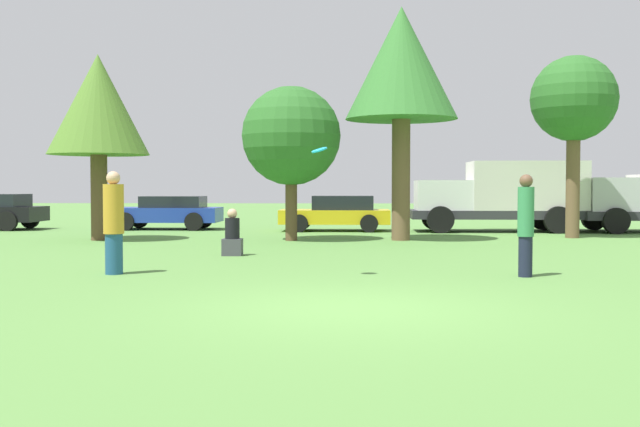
{
  "coord_description": "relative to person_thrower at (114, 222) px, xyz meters",
  "views": [
    {
      "loc": [
        0.0,
        -9.63,
        1.58
      ],
      "look_at": [
        -0.65,
        4.95,
        1.05
      ],
      "focal_mm": 41.86,
      "sensor_mm": 36.0,
      "label": 1
    }
  ],
  "objects": [
    {
      "name": "ground_plane",
      "position": [
        4.3,
        -3.54,
        -0.93
      ],
      "size": [
        120.0,
        120.0,
        0.0
      ],
      "primitive_type": "plane",
      "color": "#54843D"
    },
    {
      "name": "person_thrower",
      "position": [
        0.0,
        0.0,
        0.0
      ],
      "size": [
        0.37,
        0.37,
        1.85
      ],
      "rotation": [
        0.0,
        0.0,
        -0.01
      ],
      "color": "navy",
      "rests_on": "ground"
    },
    {
      "name": "person_catcher",
      "position": [
        7.3,
        -0.08,
        -0.01
      ],
      "size": [
        0.28,
        0.28,
        1.79
      ],
      "rotation": [
        0.0,
        0.0,
        3.13
      ],
      "color": "#191E33",
      "rests_on": "ground"
    },
    {
      "name": "frisbee",
      "position": [
        3.71,
        -0.39,
        1.27
      ],
      "size": [
        0.29,
        0.28,
        0.15
      ],
      "color": "#19B2D8"
    },
    {
      "name": "bystander_sitting",
      "position": [
        1.54,
        3.68,
        -0.49
      ],
      "size": [
        0.44,
        0.37,
        1.07
      ],
      "color": "#3F3F47",
      "rests_on": "ground"
    },
    {
      "name": "tree_0",
      "position": [
        -3.15,
        8.36,
        2.98
      ],
      "size": [
        2.93,
        2.93,
        5.43
      ],
      "color": "brown",
      "rests_on": "ground"
    },
    {
      "name": "tree_1",
      "position": [
        2.5,
        8.42,
        2.09
      ],
      "size": [
        2.87,
        2.87,
        4.48
      ],
      "color": "brown",
      "rests_on": "ground"
    },
    {
      "name": "tree_2",
      "position": [
        5.69,
        8.73,
        4.14
      ],
      "size": [
        3.27,
        3.27,
        6.81
      ],
      "color": "brown",
      "rests_on": "ground"
    },
    {
      "name": "tree_3",
      "position": [
        11.02,
        9.98,
        3.24
      ],
      "size": [
        2.61,
        2.61,
        5.56
      ],
      "color": "brown",
      "rests_on": "ground"
    },
    {
      "name": "parked_car_blue",
      "position": [
        -2.53,
        13.93,
        -0.28
      ],
      "size": [
        3.99,
        1.95,
        1.22
      ],
      "rotation": [
        0.0,
        0.0,
        3.14
      ],
      "color": "#1E389E",
      "rests_on": "ground"
    },
    {
      "name": "parked_car_yellow",
      "position": [
        3.73,
        13.27,
        -0.29
      ],
      "size": [
        3.88,
        1.97,
        1.25
      ],
      "rotation": [
        0.0,
        0.0,
        3.14
      ],
      "color": "gold",
      "rests_on": "ground"
    },
    {
      "name": "delivery_truck_white",
      "position": [
        9.6,
        13.11,
        0.39
      ],
      "size": [
        6.27,
        2.28,
        2.45
      ],
      "rotation": [
        0.0,
        0.0,
        3.14
      ],
      "color": "#2D2D33",
      "rests_on": "ground"
    }
  ]
}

